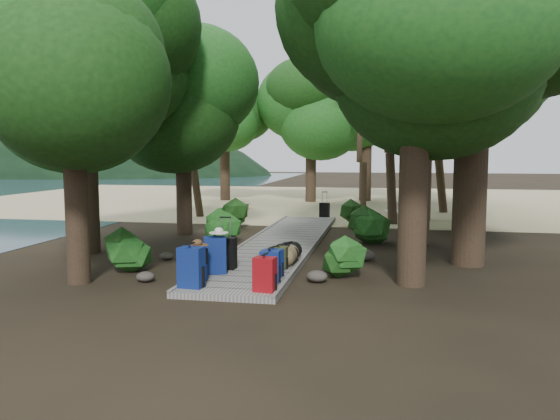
% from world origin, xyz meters
% --- Properties ---
extents(ground, '(120.00, 120.00, 0.00)m').
position_xyz_m(ground, '(0.00, 0.00, 0.00)').
color(ground, black).
rests_on(ground, ground).
extents(sand_beach, '(40.00, 22.00, 0.02)m').
position_xyz_m(sand_beach, '(0.00, 16.00, 0.01)').
color(sand_beach, tan).
rests_on(sand_beach, ground).
extents(distant_hill, '(32.00, 16.00, 12.00)m').
position_xyz_m(distant_hill, '(-40.00, 48.00, 0.00)').
color(distant_hill, black).
rests_on(distant_hill, ground).
extents(boardwalk, '(2.00, 12.00, 0.12)m').
position_xyz_m(boardwalk, '(0.00, 1.00, 0.06)').
color(boardwalk, gray).
rests_on(boardwalk, ground).
extents(backpack_left_a, '(0.48, 0.36, 0.85)m').
position_xyz_m(backpack_left_a, '(-0.69, -4.56, 0.54)').
color(backpack_left_a, navy).
rests_on(backpack_left_a, boardwalk).
extents(backpack_left_b, '(0.38, 0.27, 0.69)m').
position_xyz_m(backpack_left_b, '(-0.78, -3.97, 0.46)').
color(backpack_left_b, black).
rests_on(backpack_left_b, boardwalk).
extents(backpack_left_c, '(0.54, 0.46, 0.85)m').
position_xyz_m(backpack_left_c, '(-0.62, -3.33, 0.55)').
color(backpack_left_c, navy).
rests_on(backpack_left_c, boardwalk).
extents(backpack_left_d, '(0.36, 0.27, 0.52)m').
position_xyz_m(backpack_left_d, '(-0.78, -1.98, 0.38)').
color(backpack_left_d, navy).
rests_on(backpack_left_d, boardwalk).
extents(backpack_right_a, '(0.42, 0.32, 0.70)m').
position_xyz_m(backpack_right_a, '(0.73, -4.60, 0.47)').
color(backpack_right_a, maroon).
rests_on(backpack_right_a, boardwalk).
extents(backpack_right_b, '(0.39, 0.28, 0.68)m').
position_xyz_m(backpack_right_b, '(0.67, -3.87, 0.46)').
color(backpack_right_b, navy).
rests_on(backpack_right_b, boardwalk).
extents(backpack_right_c, '(0.43, 0.37, 0.62)m').
position_xyz_m(backpack_right_c, '(0.64, -3.38, 0.43)').
color(backpack_right_c, navy).
rests_on(backpack_right_c, boardwalk).
extents(backpack_right_d, '(0.37, 0.28, 0.54)m').
position_xyz_m(backpack_right_d, '(0.61, -2.64, 0.39)').
color(backpack_right_d, '#2F3717').
rests_on(backpack_right_d, boardwalk).
extents(duffel_right_khaki, '(0.42, 0.61, 0.40)m').
position_xyz_m(duffel_right_khaki, '(0.71, -2.09, 0.32)').
color(duffel_right_khaki, brown).
rests_on(duffel_right_khaki, boardwalk).
extents(duffel_right_black, '(0.57, 0.71, 0.39)m').
position_xyz_m(duffel_right_black, '(0.65, -1.63, 0.31)').
color(duffel_right_black, black).
rests_on(duffel_right_black, boardwalk).
extents(suitcase_on_boardwalk, '(0.47, 0.29, 0.68)m').
position_xyz_m(suitcase_on_boardwalk, '(-0.53, -2.84, 0.46)').
color(suitcase_on_boardwalk, black).
rests_on(suitcase_on_boardwalk, boardwalk).
extents(lone_suitcase_on_sand, '(0.42, 0.30, 0.60)m').
position_xyz_m(lone_suitcase_on_sand, '(0.49, 7.74, 0.32)').
color(lone_suitcase_on_sand, black).
rests_on(lone_suitcase_on_sand, sand_beach).
extents(hat_brown, '(0.45, 0.45, 0.13)m').
position_xyz_m(hat_brown, '(-0.78, -3.95, 0.87)').
color(hat_brown, '#51351E').
rests_on(hat_brown, backpack_left_b).
extents(hat_white, '(0.40, 0.40, 0.13)m').
position_xyz_m(hat_white, '(-0.53, -3.31, 1.04)').
color(hat_white, silver).
rests_on(hat_white, backpack_left_c).
extents(kayak, '(0.72, 2.93, 0.29)m').
position_xyz_m(kayak, '(-3.53, 10.44, 0.17)').
color(kayak, '#A80E11').
rests_on(kayak, sand_beach).
extents(sun_lounger, '(0.96, 1.87, 0.58)m').
position_xyz_m(sun_lounger, '(3.27, 8.97, 0.31)').
color(sun_lounger, silver).
rests_on(sun_lounger, sand_beach).
extents(tree_right_a, '(4.80, 4.80, 8.00)m').
position_xyz_m(tree_right_a, '(3.38, -3.10, 4.00)').
color(tree_right_a, black).
rests_on(tree_right_a, ground).
extents(tree_right_b, '(6.11, 6.11, 10.91)m').
position_xyz_m(tree_right_b, '(4.79, -0.83, 5.46)').
color(tree_right_b, black).
rests_on(tree_right_b, ground).
extents(tree_right_c, '(5.81, 5.81, 10.05)m').
position_xyz_m(tree_right_c, '(3.79, 2.02, 5.02)').
color(tree_right_c, black).
rests_on(tree_right_c, ground).
extents(tree_right_d, '(5.34, 5.34, 9.79)m').
position_xyz_m(tree_right_d, '(5.49, 4.52, 4.89)').
color(tree_right_d, black).
rests_on(tree_right_d, ground).
extents(tree_right_e, '(4.43, 4.43, 7.98)m').
position_xyz_m(tree_right_e, '(4.35, 7.63, 3.99)').
color(tree_right_e, black).
rests_on(tree_right_e, ground).
extents(tree_right_f, '(5.55, 5.55, 9.90)m').
position_xyz_m(tree_right_f, '(6.19, 9.49, 4.95)').
color(tree_right_f, black).
rests_on(tree_right_f, ground).
extents(tree_left_a, '(3.91, 3.91, 6.52)m').
position_xyz_m(tree_left_a, '(-3.22, -4.18, 3.26)').
color(tree_left_a, black).
rests_on(tree_left_a, ground).
extents(tree_left_b, '(4.96, 4.96, 8.93)m').
position_xyz_m(tree_left_b, '(-4.85, -1.00, 4.46)').
color(tree_left_b, black).
rests_on(tree_left_b, ground).
extents(tree_left_c, '(4.14, 4.14, 7.21)m').
position_xyz_m(tree_left_c, '(-3.52, 2.59, 3.60)').
color(tree_left_c, black).
rests_on(tree_left_c, ground).
extents(tree_back_a, '(4.64, 4.64, 8.02)m').
position_xyz_m(tree_back_a, '(-1.01, 14.86, 4.01)').
color(tree_back_a, black).
rests_on(tree_back_a, ground).
extents(tree_back_b, '(5.21, 5.21, 9.30)m').
position_xyz_m(tree_back_b, '(1.82, 16.10, 4.65)').
color(tree_back_b, black).
rests_on(tree_back_b, ground).
extents(tree_back_c, '(4.39, 4.39, 7.91)m').
position_xyz_m(tree_back_c, '(4.91, 15.94, 3.95)').
color(tree_back_c, black).
rests_on(tree_back_c, ground).
extents(tree_back_d, '(4.65, 4.65, 7.75)m').
position_xyz_m(tree_back_d, '(-5.82, 15.02, 3.88)').
color(tree_back_d, black).
rests_on(tree_back_d, ground).
extents(palm_right_a, '(4.62, 4.62, 7.88)m').
position_xyz_m(palm_right_a, '(3.31, 6.58, 3.94)').
color(palm_right_a, '#174112').
rests_on(palm_right_a, ground).
extents(palm_right_b, '(4.91, 4.91, 9.48)m').
position_xyz_m(palm_right_b, '(5.40, 11.01, 4.74)').
color(palm_right_b, '#174112').
rests_on(palm_right_b, ground).
extents(palm_right_c, '(4.08, 4.08, 6.49)m').
position_xyz_m(palm_right_c, '(2.08, 12.88, 3.25)').
color(palm_right_c, '#174112').
rests_on(palm_right_c, ground).
extents(palm_left_a, '(4.25, 4.25, 6.77)m').
position_xyz_m(palm_left_a, '(-4.84, 7.17, 3.38)').
color(palm_left_a, '#174112').
rests_on(palm_left_a, ground).
extents(rock_left_a, '(0.38, 0.35, 0.21)m').
position_xyz_m(rock_left_a, '(-1.94, -3.85, 0.11)').
color(rock_left_a, '#4C473F').
rests_on(rock_left_a, ground).
extents(rock_left_b, '(0.34, 0.31, 0.19)m').
position_xyz_m(rock_left_b, '(-2.42, -1.59, 0.09)').
color(rock_left_b, '#4C473F').
rests_on(rock_left_b, ground).
extents(rock_left_c, '(0.51, 0.46, 0.28)m').
position_xyz_m(rock_left_c, '(-1.46, 0.09, 0.14)').
color(rock_left_c, '#4C473F').
rests_on(rock_left_c, ground).
extents(rock_left_d, '(0.34, 0.31, 0.19)m').
position_xyz_m(rock_left_d, '(-2.54, 2.96, 0.09)').
color(rock_left_d, '#4C473F').
rests_on(rock_left_d, ground).
extents(rock_right_a, '(0.44, 0.39, 0.24)m').
position_xyz_m(rock_right_a, '(1.51, -3.22, 0.12)').
color(rock_right_a, '#4C473F').
rests_on(rock_right_a, ground).
extents(rock_right_b, '(0.51, 0.46, 0.28)m').
position_xyz_m(rock_right_b, '(2.37, -0.79, 0.14)').
color(rock_right_b, '#4C473F').
rests_on(rock_right_b, ground).
extents(rock_right_c, '(0.31, 0.28, 0.17)m').
position_xyz_m(rock_right_c, '(1.78, 1.17, 0.09)').
color(rock_right_c, '#4C473F').
rests_on(rock_right_c, ground).
extents(rock_right_d, '(0.63, 0.56, 0.35)m').
position_xyz_m(rock_right_d, '(2.65, 4.39, 0.17)').
color(rock_right_d, '#4C473F').
rests_on(rock_right_d, ground).
extents(shrub_left_a, '(1.04, 1.04, 0.94)m').
position_xyz_m(shrub_left_a, '(-2.70, -3.04, 0.47)').
color(shrub_left_a, '#164A19').
rests_on(shrub_left_a, ground).
extents(shrub_left_b, '(1.00, 1.00, 0.90)m').
position_xyz_m(shrub_left_b, '(-1.81, 1.02, 0.45)').
color(shrub_left_b, '#164A19').
rests_on(shrub_left_b, ground).
extents(shrub_left_c, '(1.04, 1.04, 0.94)m').
position_xyz_m(shrub_left_c, '(-2.43, 4.37, 0.47)').
color(shrub_left_c, '#164A19').
rests_on(shrub_left_c, ground).
extents(shrub_right_a, '(0.96, 0.96, 0.86)m').
position_xyz_m(shrub_right_a, '(1.98, -2.89, 0.43)').
color(shrub_right_a, '#164A19').
rests_on(shrub_right_a, ground).
extents(shrub_right_b, '(1.21, 1.21, 1.09)m').
position_xyz_m(shrub_right_b, '(2.38, 1.78, 0.54)').
color(shrub_right_b, '#164A19').
rests_on(shrub_right_b, ground).
extents(shrub_right_c, '(0.95, 0.95, 0.86)m').
position_xyz_m(shrub_right_c, '(1.70, 5.52, 0.43)').
color(shrub_right_c, '#164A19').
rests_on(shrub_right_c, ground).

